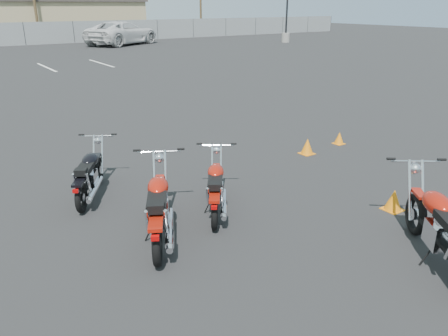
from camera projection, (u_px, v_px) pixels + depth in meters
ground at (235, 221)px, 6.76m from camera, size 120.00×120.00×0.00m
motorcycle_front_red at (159, 208)px, 6.13m from camera, size 1.36×1.99×1.02m
motorcycle_second_black at (90, 175)px, 7.49m from camera, size 1.25×1.71×0.89m
motorcycle_third_red at (216, 188)px, 6.95m from camera, size 1.32×1.67×0.89m
motorcycle_rear_red at (441, 228)px, 5.52m from camera, size 1.65×1.98×1.07m
training_cone_near at (307, 146)px, 9.74m from camera, size 0.30×0.30×0.35m
training_cone_far at (394, 200)px, 7.07m from camera, size 0.29×0.29×0.35m
training_cone_extra at (339, 138)px, 10.46m from camera, size 0.24×0.24×0.29m
light_pole_east at (287, 5)px, 37.54m from camera, size 0.80×0.70×11.45m
tan_building_east at (66, 18)px, 45.37m from camera, size 14.40×9.40×3.70m
white_van at (122, 26)px, 35.84m from camera, size 6.48×8.27×2.94m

